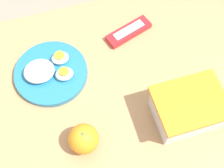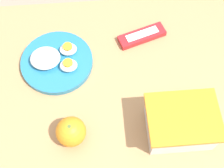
{
  "view_description": "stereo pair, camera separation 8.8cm",
  "coord_description": "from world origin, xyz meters",
  "px_view_note": "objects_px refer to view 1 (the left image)",
  "views": [
    {
      "loc": [
        0.12,
        0.39,
        1.56
      ],
      "look_at": [
        -0.0,
        -0.0,
        0.78
      ],
      "focal_mm": 50.0,
      "sensor_mm": 36.0,
      "label": 1
    },
    {
      "loc": [
        0.03,
        0.4,
        1.56
      ],
      "look_at": [
        -0.0,
        -0.0,
        0.78
      ],
      "focal_mm": 50.0,
      "sensor_mm": 36.0,
      "label": 2
    }
  ],
  "objects_px": {
    "food_container": "(187,109)",
    "candy_bar": "(129,32)",
    "orange_fruit": "(84,139)",
    "rice_plate": "(50,72)"
  },
  "relations": [
    {
      "from": "orange_fruit",
      "to": "rice_plate",
      "type": "xyz_separation_m",
      "value": [
        0.04,
        -0.23,
        -0.02
      ]
    },
    {
      "from": "orange_fruit",
      "to": "candy_bar",
      "type": "relative_size",
      "value": 0.5
    },
    {
      "from": "orange_fruit",
      "to": "candy_bar",
      "type": "height_order",
      "value": "orange_fruit"
    },
    {
      "from": "orange_fruit",
      "to": "rice_plate",
      "type": "distance_m",
      "value": 0.24
    },
    {
      "from": "candy_bar",
      "to": "food_container",
      "type": "bearing_deg",
      "value": 100.67
    },
    {
      "from": "candy_bar",
      "to": "orange_fruit",
      "type": "bearing_deg",
      "value": 53.92
    },
    {
      "from": "food_container",
      "to": "rice_plate",
      "type": "relative_size",
      "value": 0.84
    },
    {
      "from": "orange_fruit",
      "to": "rice_plate",
      "type": "relative_size",
      "value": 0.37
    },
    {
      "from": "food_container",
      "to": "candy_bar",
      "type": "distance_m",
      "value": 0.32
    },
    {
      "from": "orange_fruit",
      "to": "rice_plate",
      "type": "height_order",
      "value": "orange_fruit"
    }
  ]
}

